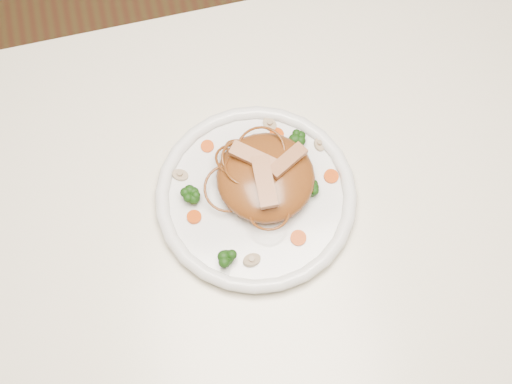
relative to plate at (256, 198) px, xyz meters
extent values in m
plane|color=brown|center=(0.01, -0.05, -0.76)|extent=(4.00, 4.00, 0.00)
cube|color=#EEE3CA|center=(0.01, -0.05, -0.03)|extent=(1.20, 0.80, 0.04)
cylinder|color=brown|center=(0.55, 0.29, -0.40)|extent=(0.06, 0.06, 0.71)
cylinder|color=white|center=(0.00, 0.00, 0.00)|extent=(0.34, 0.34, 0.02)
ellipsoid|color=brown|center=(0.02, 0.01, 0.03)|extent=(0.17, 0.17, 0.05)
cube|color=tan|center=(0.05, 0.02, 0.06)|extent=(0.06, 0.05, 0.01)
cube|color=tan|center=(0.00, 0.04, 0.06)|extent=(0.06, 0.06, 0.01)
cube|color=tan|center=(0.01, 0.00, 0.06)|extent=(0.03, 0.08, 0.01)
cylinder|color=#C74A07|center=(0.05, 0.09, 0.01)|extent=(0.03, 0.03, 0.00)
cylinder|color=#C74A07|center=(-0.09, -0.01, 0.01)|extent=(0.02, 0.02, 0.00)
cylinder|color=#C74A07|center=(0.11, 0.00, 0.01)|extent=(0.03, 0.03, 0.00)
cylinder|color=#C74A07|center=(-0.05, 0.09, 0.01)|extent=(0.02, 0.02, 0.00)
cylinder|color=#C74A07|center=(0.04, -0.08, 0.01)|extent=(0.02, 0.02, 0.00)
cylinder|color=tan|center=(-0.03, -0.09, 0.01)|extent=(0.03, 0.03, 0.01)
cylinder|color=tan|center=(0.11, 0.06, 0.01)|extent=(0.02, 0.02, 0.01)
cylinder|color=tan|center=(-0.10, 0.06, 0.01)|extent=(0.03, 0.03, 0.01)
cylinder|color=tan|center=(0.05, 0.11, 0.01)|extent=(0.03, 0.03, 0.01)
camera|label=1|loc=(-0.09, -0.36, 0.89)|focal=46.76mm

